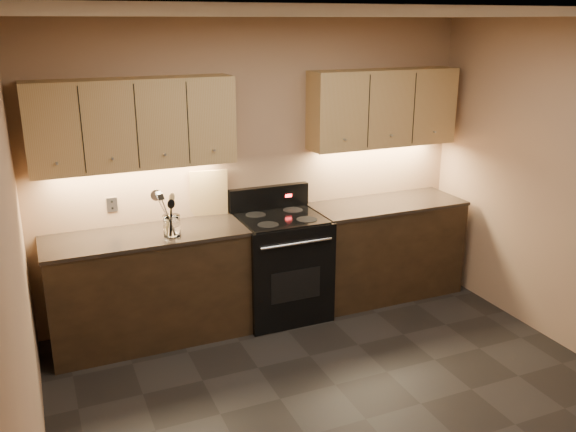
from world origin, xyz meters
The scene contains 16 objects.
floor centered at (0.00, 0.00, 0.00)m, with size 4.00×4.00×0.00m, color black.
ceiling centered at (0.00, 0.00, 2.60)m, with size 4.00×4.00×0.00m, color silver.
wall_back centered at (0.00, 2.00, 1.30)m, with size 4.00×0.04×2.60m, color #9C775B.
wall_left centered at (-2.00, 0.00, 1.30)m, with size 0.04×4.00×2.60m, color #9C775B.
counter_left centered at (-1.10, 1.70, 0.47)m, with size 1.62×0.62×0.93m.
counter_right centered at (1.18, 1.70, 0.47)m, with size 1.46×0.62×0.93m.
stove centered at (0.08, 1.68, 0.48)m, with size 0.76×0.68×1.14m.
upper_cab_left centered at (-1.10, 1.85, 1.80)m, with size 1.60×0.30×0.70m, color tan.
upper_cab_right centered at (1.18, 1.85, 1.80)m, with size 1.44×0.30×0.70m, color tan.
outlet_plate centered at (-1.30, 1.99, 1.12)m, with size 0.09×0.01×0.12m, color #B2B5BA.
utensil_crock centered at (-0.90, 1.59, 1.01)m, with size 0.16×0.16×0.17m.
cutting_board centered at (-0.48, 1.97, 1.14)m, with size 0.33×0.02×0.42m, color tan.
wooden_spoon centered at (-0.93, 1.59, 1.11)m, with size 0.06×0.06×0.32m, color tan, non-canonical shape.
black_spoon centered at (-0.91, 1.60, 1.11)m, with size 0.06×0.06×0.32m, color black, non-canonical shape.
steel_spatula centered at (-0.89, 1.59, 1.13)m, with size 0.08×0.08×0.38m, color silver, non-canonical shape.
steel_skimmer centered at (-0.88, 1.57, 1.13)m, with size 0.09×0.09×0.37m, color silver, non-canonical shape.
Camera 1 is at (-1.87, -3.01, 2.57)m, focal length 38.00 mm.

